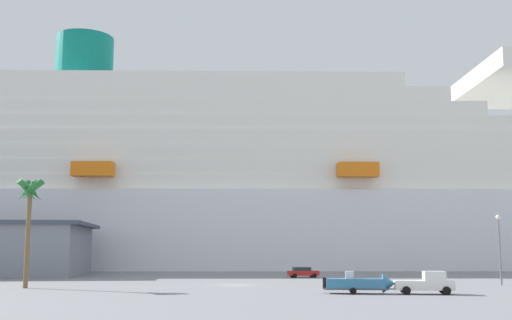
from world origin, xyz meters
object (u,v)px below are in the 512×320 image
Objects in this scene: cruise_ship at (228,194)px; small_boat_on_trailer at (363,284)px; pickup_truck at (426,283)px; parked_car_red_hatchback at (303,272)px; palm_tree at (30,199)px; street_lamp at (499,239)px.

small_boat_on_trailer is at bearing -85.09° from cruise_ship.
parked_car_red_hatchback is at bearing 97.79° from pickup_truck.
cruise_ship is 34.16× the size of small_boat_on_trailer.
pickup_truck is at bearing -19.64° from palm_tree.
cruise_ship reaches higher than small_boat_on_trailer.
pickup_truck is at bearing -138.19° from street_lamp.
cruise_ship is 71.84m from palm_tree.
cruise_ship is at bearing 94.91° from small_boat_on_trailer.
palm_tree is 2.63× the size of parked_car_red_hatchback.
parked_car_red_hatchback is at bearing 88.29° from small_boat_on_trailer.
palm_tree reaches higher than parked_car_red_hatchback.
street_lamp is at bearing -1.05° from palm_tree.
street_lamp is (21.04, 12.10, 4.52)m from small_boat_on_trailer.
parked_car_red_hatchback is (-4.89, 35.73, -0.21)m from pickup_truck.
palm_tree reaches higher than small_boat_on_trailer.
street_lamp is 30.25m from parked_car_red_hatchback.
palm_tree is 42.68m from parked_car_red_hatchback.
small_boat_on_trailer is 38.35m from palm_tree.
cruise_ship reaches higher than pickup_truck.
small_boat_on_trailer is 0.92× the size of street_lamp.
cruise_ship is 80.74m from small_boat_on_trailer.
parked_car_red_hatchback is (7.80, -44.62, -15.74)m from cruise_ship.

